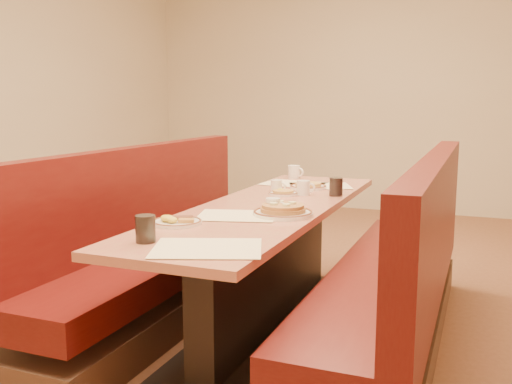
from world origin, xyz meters
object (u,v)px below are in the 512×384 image
at_px(pancake_plate, 283,211).
at_px(coffee_mug_b, 277,186).
at_px(soda_tumbler_mid, 336,187).
at_px(soda_tumbler_near, 145,229).
at_px(coffee_mug_d, 294,172).
at_px(booth_right, 398,286).
at_px(coffee_mug_c, 304,187).
at_px(diner_table, 269,268).
at_px(eggs_plate, 176,221).
at_px(coffee_mug_a, 274,206).
at_px(booth_left, 159,258).

relative_size(pancake_plate, coffee_mug_b, 2.97).
relative_size(coffee_mug_b, soda_tumbler_mid, 0.91).
distance_m(pancake_plate, soda_tumbler_near, 0.81).
xyz_separation_m(pancake_plate, coffee_mug_d, (-0.39, 1.37, 0.03)).
height_order(booth_right, pancake_plate, booth_right).
distance_m(pancake_plate, coffee_mug_c, 0.67).
distance_m(diner_table, coffee_mug_d, 1.20).
xyz_separation_m(eggs_plate, coffee_mug_a, (0.34, 0.41, 0.03)).
bearing_deg(pancake_plate, coffee_mug_a, 154.86).
relative_size(booth_right, coffee_mug_b, 24.10).
distance_m(eggs_plate, coffee_mug_d, 1.76).
distance_m(booth_left, coffee_mug_b, 0.87).
bearing_deg(booth_left, coffee_mug_b, 34.50).
bearing_deg(coffee_mug_a, coffee_mug_d, 106.09).
height_order(pancake_plate, coffee_mug_d, coffee_mug_d).
relative_size(booth_right, soda_tumbler_near, 21.78).
bearing_deg(coffee_mug_a, pancake_plate, -22.66).
height_order(pancake_plate, coffee_mug_b, coffee_mug_b).
xyz_separation_m(booth_right, eggs_plate, (-0.96, -0.66, 0.40)).
bearing_deg(diner_table, soda_tumbler_near, -99.32).
relative_size(booth_left, soda_tumbler_near, 21.78).
height_order(booth_left, pancake_plate, booth_left).
bearing_deg(diner_table, booth_left, 180.00).
xyz_separation_m(diner_table, coffee_mug_c, (0.08, 0.39, 0.42)).
bearing_deg(pancake_plate, soda_tumbler_near, -115.10).
distance_m(booth_left, pancake_plate, 1.04).
xyz_separation_m(booth_left, coffee_mug_c, (0.82, 0.39, 0.43)).
bearing_deg(coffee_mug_a, coffee_mug_b, 110.96).
distance_m(booth_left, coffee_mug_c, 1.00).
bearing_deg(coffee_mug_c, coffee_mug_b, 156.06).
bearing_deg(booth_right, soda_tumbler_mid, 136.68).
height_order(booth_left, coffee_mug_c, booth_left).
relative_size(diner_table, coffee_mug_a, 23.21).
distance_m(coffee_mug_b, soda_tumbler_mid, 0.39).
xyz_separation_m(pancake_plate, coffee_mug_b, (-0.29, 0.70, 0.02)).
bearing_deg(coffee_mug_a, soda_tumbler_near, -107.85).
height_order(booth_right, eggs_plate, booth_right).
height_order(coffee_mug_c, coffee_mug_d, coffee_mug_d).
bearing_deg(coffee_mug_d, coffee_mug_c, -55.54).
height_order(booth_right, coffee_mug_d, booth_right).
relative_size(diner_table, coffee_mug_d, 19.39).
distance_m(coffee_mug_c, soda_tumbler_mid, 0.20).
relative_size(booth_right, coffee_mug_a, 23.21).
height_order(eggs_plate, soda_tumbler_near, soda_tumbler_near).
bearing_deg(pancake_plate, booth_right, 26.36).
distance_m(pancake_plate, coffee_mug_b, 0.76).
xyz_separation_m(diner_table, coffee_mug_d, (-0.21, 1.10, 0.43)).
relative_size(pancake_plate, coffee_mug_d, 2.39).
distance_m(coffee_mug_a, coffee_mug_b, 0.71).
distance_m(pancake_plate, coffee_mug_a, 0.07).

